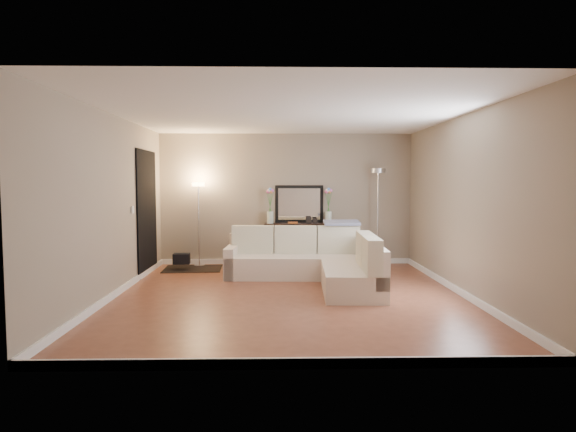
{
  "coord_description": "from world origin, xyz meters",
  "views": [
    {
      "loc": [
        -0.17,
        -6.85,
        1.64
      ],
      "look_at": [
        0.0,
        0.8,
        1.1
      ],
      "focal_mm": 30.0,
      "sensor_mm": 36.0,
      "label": 1
    }
  ],
  "objects_px": {
    "sectional_sofa": "(317,262)",
    "floor_lamp_unlit": "(378,197)",
    "floor_lamp_lit": "(199,207)",
    "console_table": "(295,242)"
  },
  "relations": [
    {
      "from": "console_table",
      "to": "floor_lamp_unlit",
      "type": "bearing_deg",
      "value": -5.4
    },
    {
      "from": "floor_lamp_lit",
      "to": "floor_lamp_unlit",
      "type": "relative_size",
      "value": 0.86
    },
    {
      "from": "floor_lamp_unlit",
      "to": "console_table",
      "type": "bearing_deg",
      "value": 174.6
    },
    {
      "from": "floor_lamp_unlit",
      "to": "floor_lamp_lit",
      "type": "bearing_deg",
      "value": 178.65
    },
    {
      "from": "sectional_sofa",
      "to": "console_table",
      "type": "relative_size",
      "value": 1.84
    },
    {
      "from": "floor_lamp_unlit",
      "to": "sectional_sofa",
      "type": "bearing_deg",
      "value": -132.56
    },
    {
      "from": "sectional_sofa",
      "to": "floor_lamp_unlit",
      "type": "height_order",
      "value": "floor_lamp_unlit"
    },
    {
      "from": "console_table",
      "to": "floor_lamp_lit",
      "type": "bearing_deg",
      "value": -177.88
    },
    {
      "from": "sectional_sofa",
      "to": "floor_lamp_unlit",
      "type": "bearing_deg",
      "value": 47.44
    },
    {
      "from": "sectional_sofa",
      "to": "floor_lamp_lit",
      "type": "relative_size",
      "value": 1.54
    }
  ]
}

